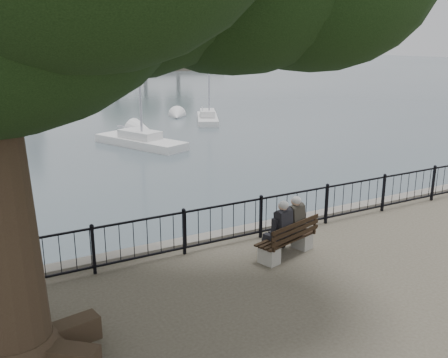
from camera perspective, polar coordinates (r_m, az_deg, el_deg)
harbor at (r=12.27m, az=-1.13°, el=-8.91°), size 260.00×260.00×1.20m
railing at (r=11.45m, az=-0.00°, el=-5.02°), size 22.06×0.06×1.00m
bench at (r=11.11m, az=7.29°, el=-7.30°), size 1.67×0.91×0.84m
person_left at (r=10.87m, az=6.20°, el=-5.96°), size 0.51×0.72×1.34m
person_right at (r=11.20m, az=7.62°, el=-5.36°), size 0.51×0.72×1.34m
lion_monument at (r=57.37m, az=-21.82°, el=11.46°), size 6.44×6.44×9.39m
sailboat_c at (r=27.44m, az=-9.55°, el=4.41°), size 3.72×5.90×10.97m
sailboat_d at (r=35.20m, az=-1.90°, el=7.03°), size 3.26×4.97×8.01m
far_shore at (r=91.66m, az=-9.29°, el=14.58°), size 30.00×8.60×9.18m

